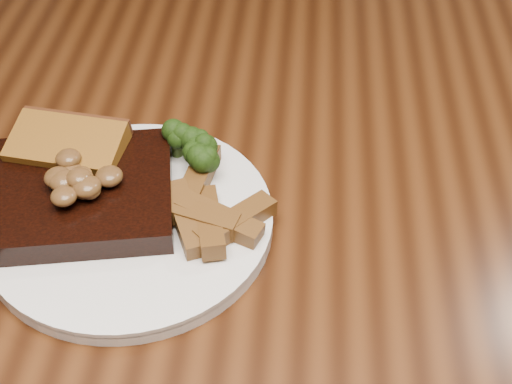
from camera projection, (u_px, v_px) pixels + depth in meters
dining_table at (254, 285)px, 0.73m from camera, size 1.60×0.90×0.75m
chair_far at (210, 68)px, 1.30m from camera, size 0.45×0.45×0.89m
plate at (131, 222)px, 0.65m from camera, size 0.32×0.32×0.01m
steak at (68, 196)px, 0.65m from camera, size 0.21×0.18×0.03m
steak_bone at (49, 252)px, 0.61m from camera, size 0.17×0.05×0.02m
mushroom_pile at (72, 178)px, 0.63m from camera, size 0.07×0.07×0.03m
garlic_bread at (71, 162)px, 0.69m from camera, size 0.11×0.07×0.02m
potato_wedges at (209, 202)px, 0.65m from camera, size 0.10×0.10×0.02m
broccoli_cluster at (196, 156)px, 0.68m from camera, size 0.07×0.07×0.04m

